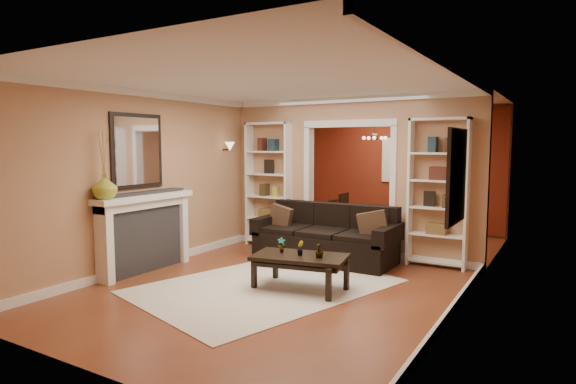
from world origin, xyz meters
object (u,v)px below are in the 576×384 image
Objects in this scene: sofa at (325,233)px; dining_table at (373,224)px; coffee_table at (300,272)px; bookshelf_right at (438,193)px; fireplace at (146,233)px; bookshelf_left at (269,185)px.

sofa is 1.40× the size of dining_table.
coffee_table is 3.80m from dining_table.
sofa reaches higher than dining_table.
dining_table is (-1.66, 1.65, -0.86)m from bookshelf_right.
coffee_table is 2.64m from bookshelf_right.
bookshelf_right is 1.35× the size of fireplace.
fireplace is (-3.64, -2.53, -0.57)m from bookshelf_right.
dining_table is at bearing 85.00° from coffee_table.
coffee_table is at bearing -48.96° from bookshelf_left.
bookshelf_left is 1.00× the size of bookshelf_right.
bookshelf_left reaches higher than coffee_table.
coffee_table is (0.40, -1.55, -0.23)m from sofa.
bookshelf_right is 2.49m from dining_table.
bookshelf_right reaches higher than fireplace.
bookshelf_right is at bearing -134.80° from dining_table.
bookshelf_left is 3.10m from bookshelf_right.
bookshelf_right is at bearing 48.50° from coffee_table.
fireplace reaches higher than coffee_table.
bookshelf_right reaches higher than dining_table.
bookshelf_left and bookshelf_right have the same top height.
sofa is at bearing 93.31° from coffee_table.
bookshelf_right is (1.65, 0.58, 0.69)m from sofa.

